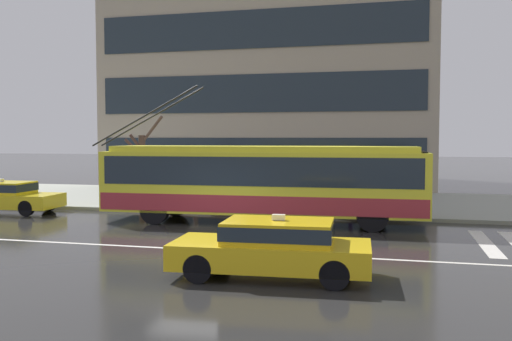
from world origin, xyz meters
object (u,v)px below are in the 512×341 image
Objects in this scene: trolleybus at (263,181)px; pedestrian_approaching_curb at (351,172)px; taxi_queued_behind_bus at (3,195)px; pedestrian_waiting_by_pole at (325,170)px; taxi_oncoming_near at (274,246)px; pedestrian_walking_past at (195,171)px; street_tree_bare at (142,162)px; pedestrian_at_shelter at (263,168)px.

trolleybus is 6.24× the size of pedestrian_approaching_curb.
pedestrian_approaching_curb reaches higher than taxi_queued_behind_bus.
pedestrian_approaching_curb is 0.97× the size of pedestrian_waiting_by_pole.
taxi_oncoming_near is at bearing -30.55° from taxi_queued_behind_bus.
pedestrian_walking_past is at bearing -176.34° from pedestrian_approaching_curb.
pedestrian_waiting_by_pole reaches higher than taxi_oncoming_near.
pedestrian_walking_past is at bearing 17.20° from taxi_queued_behind_bus.
street_tree_bare is (-8.79, 11.84, 1.23)m from taxi_oncoming_near.
pedestrian_walking_past is (-6.41, -0.41, -0.05)m from pedestrian_approaching_curb.
trolleybus is 5.93× the size of pedestrian_at_shelter.
taxi_oncoming_near is 2.25× the size of pedestrian_approaching_curb.
pedestrian_walking_past is (-3.50, 2.48, 0.13)m from trolleybus.
trolleybus is at bearing -35.28° from pedestrian_walking_past.
pedestrian_at_shelter is at bearing 179.75° from pedestrian_waiting_by_pole.
pedestrian_at_shelter is at bearing 12.09° from taxi_queued_behind_bus.
pedestrian_waiting_by_pole is at bearing 51.01° from trolleybus.
taxi_queued_behind_bus is 1.17× the size of street_tree_bare.
taxi_oncoming_near is 10.51m from pedestrian_approaching_curb.
pedestrian_waiting_by_pole is (12.93, 2.23, 1.09)m from taxi_queued_behind_bus.
pedestrian_waiting_by_pole is (-0.97, -0.50, 0.08)m from pedestrian_approaching_curb.
pedestrian_at_shelter is 2.47m from pedestrian_waiting_by_pole.
street_tree_bare is (-9.66, 1.42, 0.22)m from pedestrian_approaching_curb.
trolleybus reaches higher than taxi_oncoming_near.
trolleybus is 3.09× the size of street_tree_bare.
pedestrian_walking_past is at bearing 179.04° from pedestrian_waiting_by_pole.
pedestrian_walking_past is 5.44m from pedestrian_waiting_by_pole.
pedestrian_walking_past is at bearing 144.72° from trolleybus.
pedestrian_walking_past is (-2.97, 0.08, -0.18)m from pedestrian_at_shelter.
pedestrian_at_shelter is 1.05× the size of pedestrian_approaching_curb.
pedestrian_waiting_by_pole is (2.47, -0.01, -0.04)m from pedestrian_at_shelter.
street_tree_bare is (-3.25, 1.83, 0.27)m from pedestrian_walking_past.
pedestrian_at_shelter is (10.46, 2.24, 1.14)m from taxi_queued_behind_bus.
trolleybus is 3.08m from pedestrian_waiting_by_pole.
pedestrian_waiting_by_pole reaches higher than pedestrian_walking_past.
pedestrian_approaching_curb is (2.91, 2.89, 0.18)m from trolleybus.
street_tree_bare is at bearing 126.58° from taxi_oncoming_near.
taxi_oncoming_near is 2.14× the size of pedestrian_at_shelter.
taxi_queued_behind_bus is at bearing -168.89° from pedestrian_approaching_curb.
taxi_oncoming_near is 1.11× the size of street_tree_bare.
taxi_queued_behind_bus is 14.21m from pedestrian_approaching_curb.
taxi_queued_behind_bus is at bearing -162.80° from pedestrian_walking_past.
trolleybus is 7.84m from taxi_oncoming_near.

